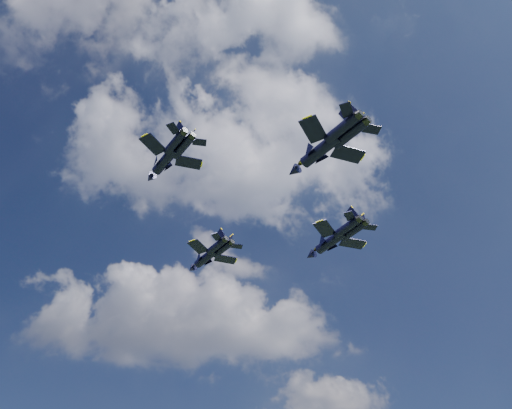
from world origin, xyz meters
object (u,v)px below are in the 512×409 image
object	(u,v)px
jet_right	(329,242)
jet_lead	(205,258)
jet_left	(164,162)
jet_slot	(318,152)

from	to	relation	value
jet_right	jet_lead	bearing A→B (deg)	131.70
jet_left	jet_slot	world-z (taller)	jet_left
jet_lead	jet_left	world-z (taller)	jet_left
jet_left	jet_slot	bearing A→B (deg)	-44.68
jet_slot	jet_right	bearing A→B (deg)	39.30
jet_left	jet_right	xyz separation A→B (m)	(30.80, 22.54, -0.27)
jet_lead	jet_right	world-z (taller)	jet_right
jet_lead	jet_slot	distance (m)	37.45
jet_right	jet_slot	distance (m)	26.55
jet_lead	jet_right	xyz separation A→B (m)	(25.79, -4.92, 0.46)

